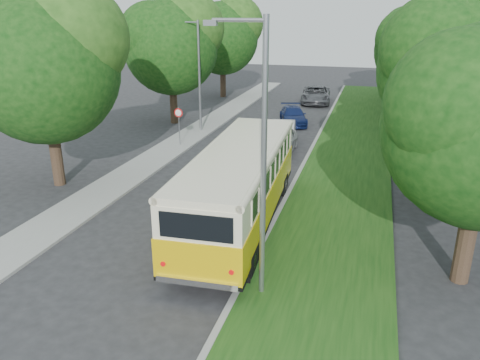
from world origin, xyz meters
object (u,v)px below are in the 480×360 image
(lamppost_near, at_px, (260,156))
(vintage_bus, at_px, (240,187))
(lamppost_far, at_px, (198,72))
(car_grey, at_px, (316,95))
(car_white, at_px, (284,132))
(car_blue, at_px, (293,116))
(car_silver, at_px, (281,141))

(lamppost_near, bearing_deg, vintage_bus, 112.85)
(lamppost_far, height_order, car_grey, lamppost_far)
(car_white, relative_size, car_blue, 0.92)
(lamppost_near, xyz_separation_m, car_blue, (-2.95, 22.64, -3.73))
(lamppost_far, distance_m, car_white, 7.22)
(lamppost_near, height_order, lamppost_far, lamppost_near)
(lamppost_near, distance_m, lamppost_far, 20.53)
(lamppost_near, xyz_separation_m, car_grey, (-2.42, 31.65, -3.60))
(lamppost_near, distance_m, car_blue, 23.13)
(lamppost_far, bearing_deg, vintage_bus, -63.41)
(lamppost_near, relative_size, car_blue, 1.83)
(lamppost_far, distance_m, vintage_bus, 15.90)
(car_white, xyz_separation_m, car_grey, (0.24, 14.22, 0.10))
(lamppost_far, relative_size, car_white, 1.86)
(lamppost_near, xyz_separation_m, car_silver, (-2.34, 14.88, -3.63))
(vintage_bus, xyz_separation_m, car_silver, (-0.46, 10.42, -0.88))
(car_blue, bearing_deg, car_grey, 70.37)
(vintage_bus, height_order, car_grey, vintage_bus)
(vintage_bus, relative_size, car_silver, 2.52)
(lamppost_far, distance_m, car_silver, 8.23)
(car_blue, bearing_deg, lamppost_near, -98.88)
(lamppost_near, distance_m, car_white, 18.01)
(car_silver, distance_m, car_blue, 7.78)
(lamppost_far, distance_m, car_grey, 15.04)
(car_white, bearing_deg, lamppost_near, -88.57)
(vintage_bus, bearing_deg, car_white, 90.47)
(car_silver, bearing_deg, vintage_bus, -89.81)
(vintage_bus, distance_m, car_blue, 18.24)
(car_silver, relative_size, car_white, 1.07)
(car_blue, bearing_deg, car_silver, -101.81)
(car_silver, bearing_deg, lamppost_near, -83.40)
(car_grey, bearing_deg, car_blue, -98.99)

